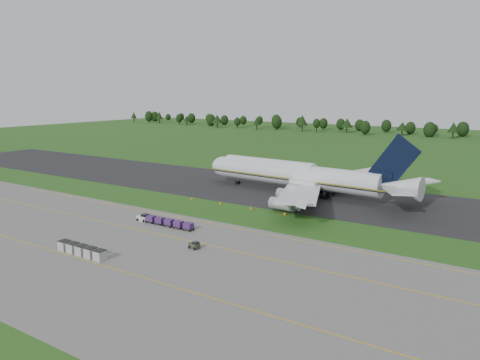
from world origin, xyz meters
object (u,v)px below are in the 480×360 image
Objects in this scene: edge_markers at (235,206)px; utility_cart at (194,246)px; baggage_train at (164,221)px; aircraft at (298,175)px; uld_row at (82,250)px.

utility_cart is at bearing -69.65° from edge_markers.
baggage_train reaches higher than utility_cart.
edge_markers is at bearing 79.57° from baggage_train.
aircraft is at bearing 76.07° from edge_markers.
aircraft reaches higher than uld_row.
baggage_train is at bearing -100.43° from edge_markers.
utility_cart is 19.87m from uld_row.
edge_markers is (4.01, 21.81, -0.64)m from baggage_train.
uld_row is 43.87m from edge_markers.
edge_markers is (-5.73, -23.11, -5.03)m from aircraft.
utility_cart reaches higher than edge_markers.
aircraft is 5.78× the size of uld_row.
utility_cart is (15.19, -8.32, -0.32)m from baggage_train.
baggage_train is (-9.74, -44.91, -4.39)m from aircraft.
aircraft is 67.59m from uld_row.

